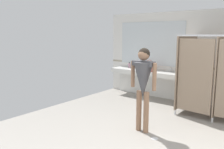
# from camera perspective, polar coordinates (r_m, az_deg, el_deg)

# --- Properties ---
(ground_plane) EXTENTS (6.96, 6.56, 0.10)m
(ground_plane) POSITION_cam_1_polar(r_m,az_deg,el_deg) (4.65, 12.27, -16.58)
(ground_plane) COLOR gray
(wall_back) EXTENTS (6.96, 0.12, 2.66)m
(wall_back) POSITION_cam_1_polar(r_m,az_deg,el_deg) (7.08, 23.53, 3.57)
(wall_back) COLOR silver
(wall_back) RESTS_ON ground_plane
(wall_back_tile_band) EXTENTS (6.96, 0.01, 0.06)m
(wall_back_tile_band) POSITION_cam_1_polar(r_m,az_deg,el_deg) (7.05, 23.24, 1.26)
(wall_back_tile_band) COLOR #9E937F
(wall_back_tile_band) RESTS_ON wall_back
(vanity_counter) EXTENTS (2.35, 0.56, 0.98)m
(vanity_counter) POSITION_cam_1_polar(r_m,az_deg,el_deg) (7.65, 8.45, -0.58)
(vanity_counter) COLOR silver
(vanity_counter) RESTS_ON ground_plane
(mirror_panel) EXTENTS (2.25, 0.02, 1.36)m
(mirror_panel) POSITION_cam_1_polar(r_m,az_deg,el_deg) (7.71, 9.40, 7.40)
(mirror_panel) COLOR silver
(mirror_panel) RESTS_ON wall_back
(bathroom_stalls) EXTENTS (1.85, 1.37, 1.99)m
(bathroom_stalls) POSITION_cam_1_polar(r_m,az_deg,el_deg) (6.12, 24.76, -0.14)
(bathroom_stalls) COLOR #84705B
(bathroom_stalls) RESTS_ON ground_plane
(person_standing) EXTENTS (0.60, 0.43, 1.73)m
(person_standing) POSITION_cam_1_polar(r_m,az_deg,el_deg) (4.77, 7.56, -1.13)
(person_standing) COLOR #8C664C
(person_standing) RESTS_ON ground_plane
(handbag) EXTENTS (0.28, 0.15, 0.36)m
(handbag) POSITION_cam_1_polar(r_m,az_deg,el_deg) (7.30, 9.01, 1.66)
(handbag) COLOR #934C42
(handbag) RESTS_ON vanity_counter
(soap_dispenser) EXTENTS (0.07, 0.07, 0.19)m
(soap_dispenser) POSITION_cam_1_polar(r_m,az_deg,el_deg) (8.05, 4.22, 2.24)
(soap_dispenser) COLOR #D899B2
(soap_dispenser) RESTS_ON vanity_counter
(paper_cup) EXTENTS (0.07, 0.07, 0.11)m
(paper_cup) POSITION_cam_1_polar(r_m,az_deg,el_deg) (7.43, 8.64, 1.31)
(paper_cup) COLOR white
(paper_cup) RESTS_ON vanity_counter
(floor_drain_cover) EXTENTS (0.14, 0.14, 0.01)m
(floor_drain_cover) POSITION_cam_1_polar(r_m,az_deg,el_deg) (4.79, 10.28, -14.96)
(floor_drain_cover) COLOR #B7BABF
(floor_drain_cover) RESTS_ON ground_plane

